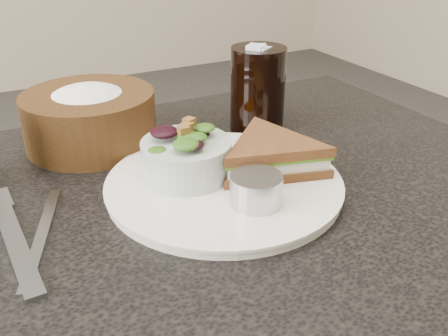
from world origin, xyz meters
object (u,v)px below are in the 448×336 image
dressing_ramekin (256,190)px  cola_glass (258,86)px  bread_basket (89,110)px  sandwich (271,155)px  dinner_plate (224,184)px  salad_bowl (186,152)px

dressing_ramekin → cola_glass: bearing=58.8°
bread_basket → cola_glass: bearing=-14.9°
sandwich → cola_glass: bearing=80.4°
dinner_plate → dressing_ramekin: dressing_ramekin is taller
dressing_ramekin → salad_bowl: bearing=113.0°
dinner_plate → cola_glass: cola_glass is taller
dinner_plate → dressing_ramekin: bearing=-84.7°
sandwich → bread_basket: size_ratio=0.85×
sandwich → bread_basket: 0.28m
salad_bowl → dressing_ramekin: size_ratio=1.87×
dinner_plate → cola_glass: bearing=47.3°
bread_basket → cola_glass: 0.26m
bread_basket → sandwich: bearing=-50.9°
dinner_plate → salad_bowl: (-0.04, 0.03, 0.04)m
sandwich → dressing_ramekin: bearing=-118.4°
dinner_plate → salad_bowl: 0.06m
cola_glass → dressing_ramekin: bearing=-121.2°
sandwich → bread_basket: (-0.18, 0.22, 0.02)m
salad_bowl → bread_basket: 0.20m
salad_bowl → dressing_ramekin: salad_bowl is taller
dinner_plate → sandwich: size_ratio=1.80×
sandwich → dressing_ramekin: 0.09m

